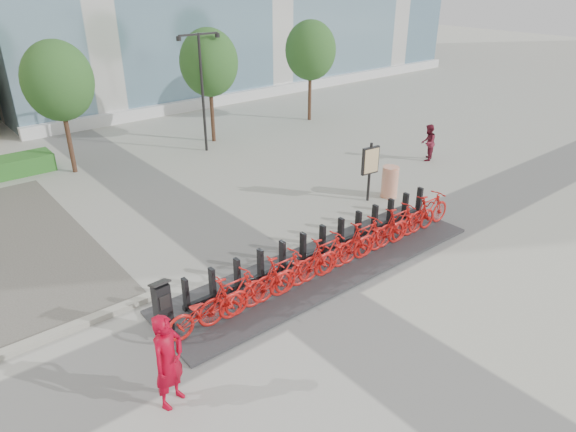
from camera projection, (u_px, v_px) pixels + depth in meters
ground at (295, 289)px, 13.07m from camera, size 120.00×120.00×0.00m
tree_1 at (58, 81)px, 19.04m from camera, size 2.60×2.60×5.10m
tree_2 at (209, 63)px, 22.73m from camera, size 2.60×2.60×5.10m
tree_3 at (311, 51)px, 26.13m from camera, size 2.60×2.60×5.10m
streetlamp at (202, 79)px, 21.66m from camera, size 2.00×0.20×5.00m
dock_pad at (324, 266)px, 14.00m from camera, size 9.60×2.40×0.08m
dock_rail_posts at (324, 240)px, 14.36m from camera, size 8.74×0.50×0.85m
bike_0 at (206, 310)px, 11.30m from camera, size 1.93×0.67×1.01m
bike_1 at (233, 296)px, 11.69m from camera, size 1.87×0.53×1.12m
bike_2 at (258, 287)px, 12.12m from camera, size 1.93×0.67×1.01m
bike_3 at (282, 274)px, 12.50m from camera, size 1.87×0.53×1.12m
bike_4 at (305, 266)px, 12.94m from camera, size 1.93×0.67×1.01m
bike_5 at (326, 255)px, 13.32m from camera, size 1.87×0.53×1.12m
bike_6 at (345, 249)px, 13.75m from camera, size 1.93×0.67×1.01m
bike_7 at (364, 239)px, 14.14m from camera, size 1.87×0.53×1.12m
bike_8 at (381, 233)px, 14.57m from camera, size 1.93×0.67×1.01m
bike_9 at (398, 224)px, 14.95m from camera, size 1.87×0.53×1.12m
bike_10 at (414, 219)px, 15.39m from camera, size 1.93×0.67×1.01m
bike_11 at (429, 211)px, 15.77m from camera, size 1.87×0.53×1.12m
kiosk at (163, 307)px, 11.18m from camera, size 0.42×0.36×1.32m
worker_red at (169, 361)px, 9.26m from camera, size 0.84×0.71×1.95m
pedestrian at (428, 143)px, 21.53m from camera, size 0.93×0.86×1.54m
construction_barrel at (390, 182)px, 18.14m from camera, size 0.76×0.76×1.12m
map_sign at (370, 163)px, 17.45m from camera, size 0.69×0.19×2.10m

